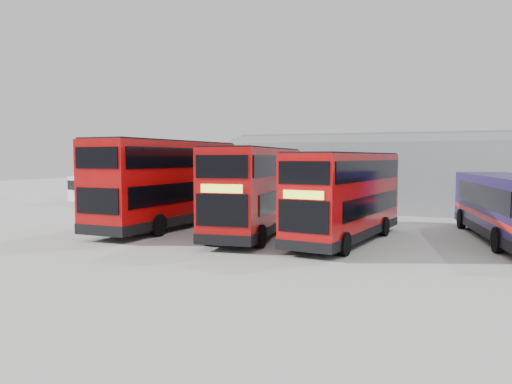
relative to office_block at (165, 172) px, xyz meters
name	(u,v)px	position (x,y,z in m)	size (l,w,h in m)	color
ground_plane	(220,243)	(14.00, -17.99, -2.58)	(120.00, 120.00, 0.00)	#AEAEA9
office_block	(165,172)	(0.00, 0.00, 0.00)	(12.30, 8.32, 5.12)	navy
maintenance_shed	(425,175)	(22.00, 2.01, 0.02)	(30.50, 12.00, 5.89)	#9398A0
double_decker_left	(168,184)	(9.11, -14.42, -0.16)	(3.27, 11.62, 4.87)	#B70A0B
double_decker_centre	(256,192)	(14.66, -15.04, -0.38)	(3.51, 10.65, 4.43)	#B70A0B
double_decker_right	(346,197)	(19.32, -15.39, -0.51)	(3.76, 10.06, 4.17)	#B70A0B
single_decker_blue	(508,209)	(26.37, -12.62, -1.04)	(4.57, 11.67, 3.09)	#130E3E
panel_van	(104,188)	(-3.37, -4.12, -1.24)	(4.15, 5.86, 2.39)	white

